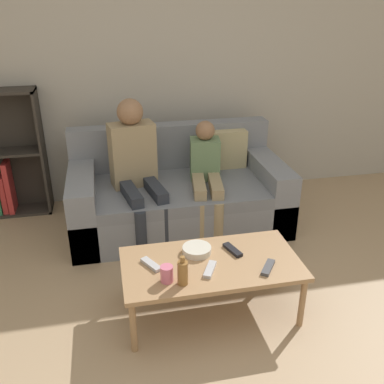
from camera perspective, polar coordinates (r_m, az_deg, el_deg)
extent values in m
cube|color=#B7B2A8|center=(4.27, -4.05, 16.24)|extent=(12.00, 0.06, 2.60)
cube|color=gray|center=(3.91, -1.81, -2.19)|extent=(1.88, 0.99, 0.32)
cube|color=slate|center=(3.73, -1.60, 0.09)|extent=(1.44, 0.81, 0.10)
cube|color=gray|center=(4.09, -2.91, 6.25)|extent=(1.88, 0.18, 0.42)
cube|color=gray|center=(3.81, -14.20, -1.56)|extent=(0.22, 0.99, 0.58)
cube|color=gray|center=(4.06, 9.77, 0.57)|extent=(0.22, 0.99, 0.58)
cube|color=tan|center=(4.07, 4.71, 5.68)|extent=(0.36, 0.12, 0.36)
cube|color=#332D28|center=(4.26, -19.24, 5.05)|extent=(0.02, 0.28, 1.18)
cube|color=#332D28|center=(4.44, -23.58, 5.14)|extent=(0.73, 0.02, 1.18)
cube|color=#332D28|center=(4.54, -22.61, -2.28)|extent=(0.73, 0.28, 0.02)
cube|color=#332D28|center=(4.32, -23.92, 4.87)|extent=(0.68, 0.28, 0.02)
cube|color=red|center=(4.46, -23.74, -0.20)|extent=(0.05, 0.17, 0.37)
cube|color=red|center=(4.42, -23.16, 0.70)|extent=(0.05, 0.21, 0.50)
cylinder|color=#A87F56|center=(2.64, -7.84, -17.42)|extent=(0.04, 0.04, 0.36)
cylinder|color=#A87F56|center=(2.86, 14.48, -14.09)|extent=(0.04, 0.04, 0.36)
cylinder|color=#A87F56|center=(3.04, -8.65, -10.95)|extent=(0.04, 0.04, 0.36)
cylinder|color=#A87F56|center=(3.24, 10.61, -8.61)|extent=(0.04, 0.04, 0.36)
cube|color=#A87F56|center=(2.78, 2.57, -9.55)|extent=(1.14, 0.59, 0.03)
cylinder|color=#282D38|center=(3.41, -6.79, -5.75)|extent=(0.11, 0.11, 0.42)
cylinder|color=#282D38|center=(3.46, -3.50, -5.10)|extent=(0.11, 0.11, 0.42)
cube|color=#282D38|center=(3.51, -8.19, -0.13)|extent=(0.18, 0.46, 0.09)
cube|color=#282D38|center=(3.56, -4.98, 0.42)|extent=(0.18, 0.46, 0.09)
cube|color=#9E8966|center=(3.69, -7.92, 4.96)|extent=(0.41, 0.27, 0.55)
sphere|color=#936B4C|center=(3.58, -8.27, 10.53)|extent=(0.22, 0.22, 0.22)
cylinder|color=#9E8966|center=(3.51, 1.19, -4.64)|extent=(0.10, 0.10, 0.42)
cylinder|color=#9E8966|center=(3.52, 3.48, -4.57)|extent=(0.10, 0.10, 0.42)
cube|color=#9E8966|center=(3.62, 0.92, 0.93)|extent=(0.17, 0.46, 0.09)
cube|color=#9E8966|center=(3.63, 3.14, 0.98)|extent=(0.17, 0.46, 0.09)
cube|color=#66845B|center=(3.82, 1.72, 4.46)|extent=(0.28, 0.24, 0.37)
sphere|color=#936B4C|center=(3.73, 1.77, 8.19)|extent=(0.17, 0.17, 0.17)
cylinder|color=pink|center=(2.58, -3.38, -10.84)|extent=(0.08, 0.08, 0.10)
cube|color=#B7B7BC|center=(2.68, 2.41, -10.27)|extent=(0.12, 0.17, 0.02)
cube|color=#47474C|center=(2.74, 10.10, -9.88)|extent=(0.14, 0.17, 0.02)
cube|color=#B7B7BC|center=(2.74, -5.48, -9.58)|extent=(0.13, 0.17, 0.02)
cube|color=black|center=(2.88, 5.44, -7.68)|extent=(0.10, 0.18, 0.02)
cylinder|color=beige|center=(2.84, 0.64, -7.72)|extent=(0.19, 0.19, 0.05)
cylinder|color=olive|center=(2.54, -1.24, -10.75)|extent=(0.06, 0.06, 0.15)
cylinder|color=olive|center=(2.49, -1.26, -8.99)|extent=(0.03, 0.03, 0.04)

